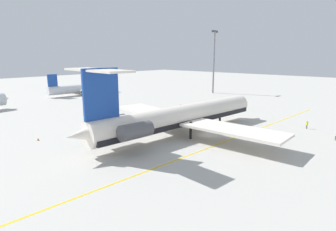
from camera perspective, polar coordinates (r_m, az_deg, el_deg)
The scene contains 9 objects.
ground at distance 58.84m, azimuth 7.96°, elevation -3.89°, with size 375.01×375.01×0.00m, color #B7B5AD.
main_jetliner at distance 57.15m, azimuth 1.97°, elevation -0.24°, with size 48.89×43.32×14.23m.
airliner_mid_left at distance 122.63m, azimuth -16.64°, elevation 5.35°, with size 30.08×29.78×8.99m.
ground_crew_near_nose at distance 69.93m, azimuth 26.44°, elevation -1.51°, with size 0.29×0.45×1.82m.
ground_crew_near_tail at distance 63.38m, azimuth 30.99°, elevation -3.35°, with size 0.43×0.28×1.74m.
safety_cone_nose at distance 91.73m, azimuth 2.57°, elevation 2.20°, with size 0.40×0.40×0.55m, color #EA590F.
safety_cone_wingtip at distance 59.93m, azimuth -24.94°, elevation -4.37°, with size 0.40×0.40×0.55m, color #EA590F.
taxiway_centreline at distance 53.78m, azimuth 10.81°, elevation -5.54°, with size 93.15×0.36×0.01m, color gold.
light_mast at distance 123.20m, azimuth 9.32°, elevation 11.19°, with size 4.00×0.70×26.28m.
Camera 1 is at (-46.92, -31.59, 16.19)m, focal length 29.95 mm.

